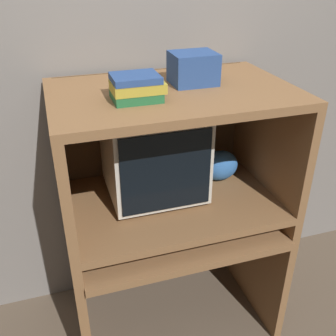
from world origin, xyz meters
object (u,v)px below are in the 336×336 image
(crt_monitor, at_px, (153,153))
(book_stack, at_px, (136,88))
(mouse, at_px, (226,219))
(storage_box, at_px, (193,68))
(snack_bag, at_px, (220,165))
(keyboard, at_px, (171,228))

(crt_monitor, bearing_deg, book_stack, -123.08)
(mouse, distance_m, storage_box, 0.73)
(crt_monitor, relative_size, snack_bag, 2.30)
(storage_box, bearing_deg, mouse, -48.43)
(crt_monitor, bearing_deg, snack_bag, 4.07)
(keyboard, xyz_separation_m, snack_bag, (0.32, 0.19, 0.19))
(crt_monitor, xyz_separation_m, keyboard, (0.04, -0.16, -0.33))
(mouse, xyz_separation_m, book_stack, (-0.41, 0.02, 0.69))
(crt_monitor, relative_size, mouse, 6.07)
(mouse, bearing_deg, storage_box, 131.57)
(book_stack, bearing_deg, snack_bag, 21.94)
(mouse, bearing_deg, crt_monitor, 150.44)
(keyboard, bearing_deg, crt_monitor, 102.70)
(crt_monitor, height_order, mouse, crt_monitor)
(snack_bag, bearing_deg, storage_box, -164.84)
(book_stack, relative_size, storage_box, 1.04)
(crt_monitor, distance_m, mouse, 0.48)
(keyboard, distance_m, snack_bag, 0.41)
(snack_bag, distance_m, book_stack, 0.71)
(storage_box, bearing_deg, snack_bag, 15.16)
(mouse, relative_size, book_stack, 0.36)
(crt_monitor, xyz_separation_m, mouse, (0.31, -0.18, -0.32))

